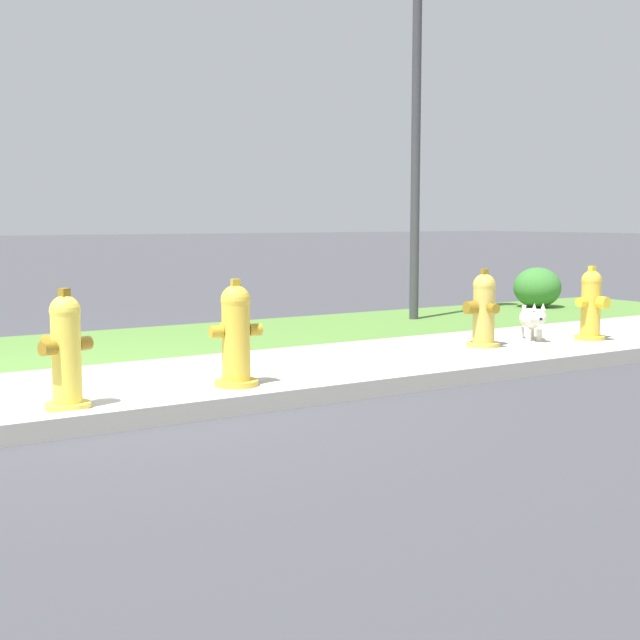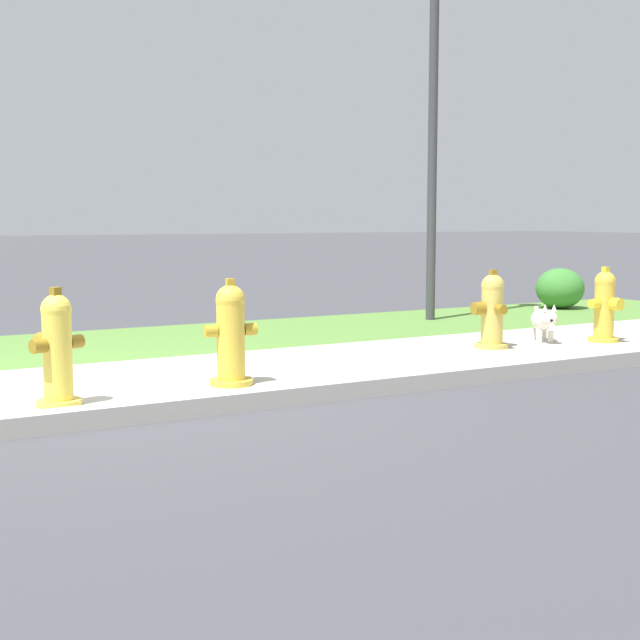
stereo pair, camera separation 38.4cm
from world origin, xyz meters
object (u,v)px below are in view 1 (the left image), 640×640
at_px(fire_hydrant_far_end, 483,310).
at_px(small_white_dog, 532,319).
at_px(street_lamp, 417,22).
at_px(shrub_bush_near_lamp, 537,287).
at_px(fire_hydrant_mid_block, 236,335).
at_px(fire_hydrant_near_corner, 591,305).
at_px(fire_hydrant_at_driveway, 66,352).

distance_m(fire_hydrant_far_end, small_white_dog, 0.73).
distance_m(fire_hydrant_far_end, street_lamp, 3.96).
relative_size(small_white_dog, street_lamp, 0.09).
relative_size(street_lamp, shrub_bush_near_lamp, 8.36).
bearing_deg(street_lamp, fire_hydrant_mid_block, -144.57).
relative_size(fire_hydrant_near_corner, fire_hydrant_far_end, 1.00).
relative_size(fire_hydrant_mid_block, street_lamp, 0.15).
bearing_deg(fire_hydrant_far_end, fire_hydrant_at_driveway, 106.28).
relative_size(fire_hydrant_near_corner, street_lamp, 0.14).
distance_m(small_white_dog, street_lamp, 3.93).
bearing_deg(small_white_dog, shrub_bush_near_lamp, 159.56).
relative_size(fire_hydrant_near_corner, small_white_dog, 1.55).
xyz_separation_m(fire_hydrant_near_corner, small_white_dog, (-0.54, 0.28, -0.14)).
height_order(fire_hydrant_mid_block, shrub_bush_near_lamp, fire_hydrant_mid_block).
distance_m(fire_hydrant_far_end, shrub_bush_near_lamp, 4.09).
bearing_deg(fire_hydrant_far_end, street_lamp, -15.34).
xyz_separation_m(street_lamp, shrub_bush_near_lamp, (2.33, 0.22, -3.22)).
xyz_separation_m(fire_hydrant_mid_block, shrub_bush_near_lamp, (6.16, 2.94, -0.10)).
xyz_separation_m(small_white_dog, shrub_bush_near_lamp, (2.57, 2.38, 0.05)).
distance_m(fire_hydrant_at_driveway, shrub_bush_near_lamp, 8.04).
bearing_deg(shrub_bush_near_lamp, fire_hydrant_near_corner, -127.40).
xyz_separation_m(fire_hydrant_at_driveway, small_white_dog, (4.87, 0.68, -0.15)).
distance_m(fire_hydrant_mid_block, fire_hydrant_far_end, 2.92).
distance_m(fire_hydrant_near_corner, street_lamp, 3.98).
relative_size(fire_hydrant_far_end, small_white_dog, 1.55).
bearing_deg(fire_hydrant_near_corner, fire_hydrant_far_end, -11.51).
distance_m(street_lamp, shrub_bush_near_lamp, 3.98).
bearing_deg(fire_hydrant_at_driveway, fire_hydrant_far_end, -12.56).
bearing_deg(fire_hydrant_at_driveway, small_white_dog, -13.09).
relative_size(fire_hydrant_at_driveway, fire_hydrant_mid_block, 0.99).
xyz_separation_m(fire_hydrant_at_driveway, fire_hydrant_far_end, (4.15, 0.62, -0.02)).
relative_size(fire_hydrant_at_driveway, street_lamp, 0.14).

